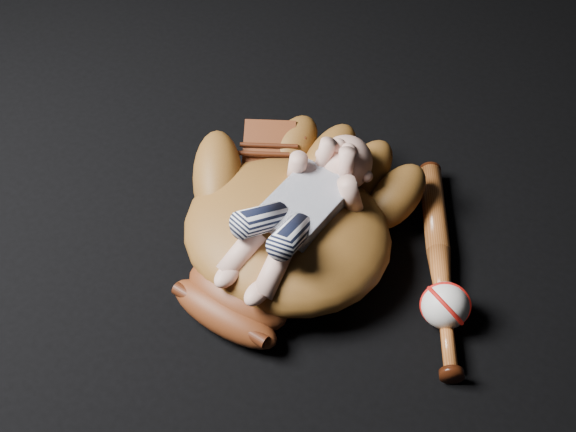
{
  "coord_description": "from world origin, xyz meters",
  "views": [
    {
      "loc": [
        0.4,
        -0.75,
        1.05
      ],
      "look_at": [
        -0.04,
        -0.01,
        0.09
      ],
      "focal_mm": 45.0,
      "sensor_mm": 36.0,
      "label": 1
    }
  ],
  "objects_px": {
    "baseball_glove": "(287,225)",
    "newborn_baby": "(295,212)",
    "baseball": "(445,306)",
    "baseball_bat": "(440,263)"
  },
  "relations": [
    {
      "from": "baseball_glove",
      "to": "newborn_baby",
      "type": "distance_m",
      "value": 0.06
    },
    {
      "from": "baseball_bat",
      "to": "baseball",
      "type": "bearing_deg",
      "value": -63.85
    },
    {
      "from": "baseball_bat",
      "to": "baseball",
      "type": "relative_size",
      "value": 5.82
    },
    {
      "from": "newborn_baby",
      "to": "baseball_bat",
      "type": "bearing_deg",
      "value": 31.34
    },
    {
      "from": "baseball_bat",
      "to": "baseball",
      "type": "height_order",
      "value": "baseball"
    },
    {
      "from": "baseball_glove",
      "to": "newborn_baby",
      "type": "height_order",
      "value": "newborn_baby"
    },
    {
      "from": "baseball_glove",
      "to": "baseball",
      "type": "xyz_separation_m",
      "value": [
        0.3,
        0.01,
        -0.04
      ]
    },
    {
      "from": "newborn_baby",
      "to": "baseball_bat",
      "type": "height_order",
      "value": "newborn_baby"
    },
    {
      "from": "baseball_glove",
      "to": "baseball_bat",
      "type": "xyz_separation_m",
      "value": [
        0.26,
        0.11,
        -0.06
      ]
    },
    {
      "from": "newborn_baby",
      "to": "baseball",
      "type": "distance_m",
      "value": 0.3
    }
  ]
}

